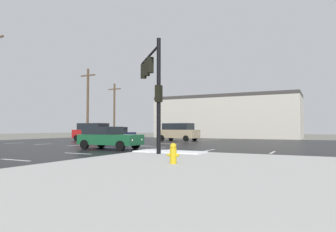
% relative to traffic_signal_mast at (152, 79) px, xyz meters
% --- Properties ---
extents(ground_plane, '(120.00, 120.00, 0.00)m').
position_rel_traffic_signal_mast_xyz_m(ground_plane, '(-3.94, 4.15, -4.38)').
color(ground_plane, slate).
extents(road_asphalt, '(44.00, 44.00, 0.02)m').
position_rel_traffic_signal_mast_xyz_m(road_asphalt, '(-3.94, 4.15, -4.37)').
color(road_asphalt, black).
rests_on(road_asphalt, ground_plane).
extents(sidewalk_corner, '(18.00, 18.00, 0.14)m').
position_rel_traffic_signal_mast_xyz_m(sidewalk_corner, '(8.06, -7.85, -4.31)').
color(sidewalk_corner, '#B2B2AD').
rests_on(sidewalk_corner, ground_plane).
extents(snow_strip_curbside, '(4.00, 1.60, 0.06)m').
position_rel_traffic_signal_mast_xyz_m(snow_strip_curbside, '(1.06, 0.15, -4.21)').
color(snow_strip_curbside, white).
rests_on(snow_strip_curbside, sidewalk_corner).
extents(lane_markings, '(36.15, 36.15, 0.01)m').
position_rel_traffic_signal_mast_xyz_m(lane_markings, '(-2.73, 2.77, -4.36)').
color(lane_markings, silver).
rests_on(lane_markings, road_asphalt).
extents(traffic_signal_mast, '(3.36, 3.65, 6.19)m').
position_rel_traffic_signal_mast_xyz_m(traffic_signal_mast, '(0.00, 0.00, 0.00)').
color(traffic_signal_mast, black).
rests_on(traffic_signal_mast, sidewalk_corner).
extents(fire_hydrant, '(0.48, 0.26, 0.79)m').
position_rel_traffic_signal_mast_xyz_m(fire_hydrant, '(3.63, -4.67, -3.84)').
color(fire_hydrant, gold).
rests_on(fire_hydrant, sidewalk_corner).
extents(strip_building_background, '(21.11, 8.00, 6.36)m').
position_rel_traffic_signal_mast_xyz_m(strip_building_background, '(-4.12, 29.84, -1.20)').
color(strip_building_background, beige).
rests_on(strip_building_background, ground_plane).
extents(suv_tan, '(5.00, 2.61, 2.03)m').
position_rel_traffic_signal_mast_xyz_m(suv_tan, '(-6.11, 16.56, -3.29)').
color(suv_tan, tan).
rests_on(suv_tan, road_asphalt).
extents(sedan_navy, '(2.29, 4.64, 1.58)m').
position_rel_traffic_signal_mast_xyz_m(sedan_navy, '(-9.74, 9.65, -3.53)').
color(sedan_navy, '#141E47').
rests_on(sedan_navy, road_asphalt).
extents(suv_red, '(4.92, 2.39, 2.03)m').
position_rel_traffic_signal_mast_xyz_m(suv_red, '(-14.72, 11.79, -3.29)').
color(suv_red, '#B21919').
rests_on(suv_red, road_asphalt).
extents(sedan_green, '(4.54, 2.03, 1.58)m').
position_rel_traffic_signal_mast_xyz_m(sedan_green, '(-4.69, 1.89, -3.53)').
color(sedan_green, '#195933').
rests_on(sedan_green, road_asphalt).
extents(utility_pole_far, '(2.20, 0.28, 8.72)m').
position_rel_traffic_signal_mast_xyz_m(utility_pole_far, '(-16.54, 12.90, 0.19)').
color(utility_pole_far, brown).
rests_on(utility_pole_far, ground_plane).
extents(utility_pole_distant, '(2.20, 0.28, 8.08)m').
position_rel_traffic_signal_mast_xyz_m(utility_pole_distant, '(-18.54, 20.82, -0.13)').
color(utility_pole_distant, brown).
rests_on(utility_pole_distant, ground_plane).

